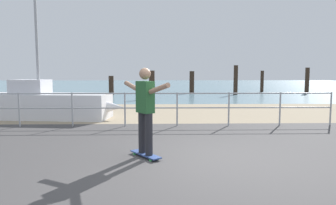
# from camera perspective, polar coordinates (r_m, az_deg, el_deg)

# --- Properties ---
(ground_plane) EXTENTS (24.00, 10.00, 0.04)m
(ground_plane) POSITION_cam_1_polar(r_m,az_deg,el_deg) (4.83, 6.91, -14.25)
(ground_plane) COLOR #474444
(ground_plane) RESTS_ON ground
(beach_strip) EXTENTS (24.00, 6.00, 0.04)m
(beach_strip) POSITION_cam_1_polar(r_m,az_deg,el_deg) (12.62, 1.58, -1.83)
(beach_strip) COLOR tan
(beach_strip) RESTS_ON ground
(sea_surface) EXTENTS (72.00, 50.00, 0.04)m
(sea_surface) POSITION_cam_1_polar(r_m,az_deg,el_deg) (40.53, -0.58, 3.32)
(sea_surface) COLOR slate
(sea_surface) RESTS_ON ground
(railing_fence) EXTENTS (11.15, 0.05, 1.05)m
(railing_fence) POSITION_cam_1_polar(r_m,az_deg,el_deg) (9.14, -3.23, -0.29)
(railing_fence) COLOR #9EA0A5
(railing_fence) RESTS_ON ground
(sailboat) EXTENTS (5.04, 1.89, 5.42)m
(sailboat) POSITION_cam_1_polar(r_m,az_deg,el_deg) (11.51, -21.15, -0.31)
(sailboat) COLOR silver
(sailboat) RESTS_ON ground
(skateboard) EXTENTS (0.64, 0.76, 0.08)m
(skateboard) POSITION_cam_1_polar(r_m,az_deg,el_deg) (5.91, -4.27, -9.79)
(skateboard) COLOR #334C8C
(skateboard) RESTS_ON ground
(skateboarder) EXTENTS (0.93, 1.22, 1.65)m
(skateboarder) POSITION_cam_1_polar(r_m,az_deg,el_deg) (5.74, -4.34, -0.61)
(skateboarder) COLOR #26262B
(skateboarder) RESTS_ON skateboard
(groyne_post_0) EXTENTS (0.36, 0.36, 1.42)m
(groyne_post_0) POSITION_cam_1_polar(r_m,az_deg,el_deg) (22.57, -10.70, 3.18)
(groyne_post_0) COLOR #332319
(groyne_post_0) RESTS_ON ground
(groyne_post_1) EXTENTS (0.36, 0.36, 1.78)m
(groyne_post_1) POSITION_cam_1_polar(r_m,az_deg,el_deg) (19.13, -3.08, 3.39)
(groyne_post_1) COLOR #332319
(groyne_post_1) RESTS_ON ground
(groyne_post_2) EXTENTS (0.38, 0.38, 1.77)m
(groyne_post_2) POSITION_cam_1_polar(r_m,az_deg,el_deg) (24.27, 4.53, 3.85)
(groyne_post_2) COLOR #332319
(groyne_post_2) RESTS_ON ground
(groyne_post_3) EXTENTS (0.31, 0.31, 2.20)m
(groyne_post_3) POSITION_cam_1_polar(r_m,az_deg,el_deg) (22.99, 12.69, 4.16)
(groyne_post_3) COLOR #332319
(groyne_post_3) RESTS_ON ground
(groyne_post_4) EXTENTS (0.28, 0.28, 1.82)m
(groyne_post_4) POSITION_cam_1_polar(r_m,az_deg,el_deg) (26.94, 17.37, 3.83)
(groyne_post_4) COLOR #332319
(groyne_post_4) RESTS_ON ground
(groyne_post_5) EXTENTS (0.33, 0.33, 2.06)m
(groyne_post_5) POSITION_cam_1_polar(r_m,az_deg,el_deg) (26.59, 24.83, 3.80)
(groyne_post_5) COLOR #332319
(groyne_post_5) RESTS_ON ground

